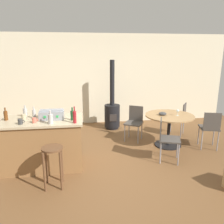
# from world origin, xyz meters

# --- Properties ---
(ground_plane) EXTENTS (8.80, 8.80, 0.00)m
(ground_plane) POSITION_xyz_m (0.00, 0.00, 0.00)
(ground_plane) COLOR brown
(back_wall) EXTENTS (8.00, 0.10, 2.70)m
(back_wall) POSITION_xyz_m (0.00, 2.91, 1.35)
(back_wall) COLOR beige
(back_wall) RESTS_ON ground_plane
(kitchen_island) EXTENTS (1.50, 0.84, 0.94)m
(kitchen_island) POSITION_xyz_m (-1.30, 0.15, 0.47)
(kitchen_island) COLOR olive
(kitchen_island) RESTS_ON ground_plane
(wooden_stool) EXTENTS (0.34, 0.34, 0.69)m
(wooden_stool) POSITION_xyz_m (-1.05, -0.60, 0.50)
(wooden_stool) COLOR brown
(wooden_stool) RESTS_ON ground_plane
(dining_table) EXTENTS (1.11, 1.11, 0.75)m
(dining_table) POSITION_xyz_m (1.45, 0.77, 0.58)
(dining_table) COLOR black
(dining_table) RESTS_ON ground_plane
(folding_chair_near) EXTENTS (0.55, 0.55, 0.85)m
(folding_chair_near) POSITION_xyz_m (0.74, 1.26, 0.50)
(folding_chair_near) COLOR #47423D
(folding_chair_near) RESTS_ON ground_plane
(folding_chair_far) EXTENTS (0.51, 0.51, 0.87)m
(folding_chair_far) POSITION_xyz_m (1.10, 0.03, 0.51)
(folding_chair_far) COLOR #47423D
(folding_chair_far) RESTS_ON ground_plane
(folding_chair_left) EXTENTS (0.50, 0.50, 0.88)m
(folding_chair_left) POSITION_xyz_m (2.28, 0.45, 0.53)
(folding_chair_left) COLOR #47423D
(folding_chair_left) RESTS_ON ground_plane
(folding_chair_right) EXTENTS (0.56, 0.56, 0.87)m
(folding_chair_right) POSITION_xyz_m (1.99, 1.40, 0.52)
(folding_chair_right) COLOR #47423D
(folding_chair_right) RESTS_ON ground_plane
(wood_stove) EXTENTS (0.44, 0.45, 1.95)m
(wood_stove) POSITION_xyz_m (0.32, 2.22, 0.49)
(wood_stove) COLOR black
(wood_stove) RESTS_ON ground_plane
(toolbox) EXTENTS (0.44, 0.25, 0.19)m
(toolbox) POSITION_xyz_m (-1.11, 0.15, 1.02)
(toolbox) COLOR gray
(toolbox) RESTS_ON kitchen_island
(bottle_0) EXTENTS (0.08, 0.08, 0.23)m
(bottle_0) POSITION_xyz_m (-1.64, 0.40, 1.02)
(bottle_0) COLOR #B7B2AD
(bottle_0) RESTS_ON kitchen_island
(bottle_1) EXTENTS (0.06, 0.06, 0.22)m
(bottle_1) POSITION_xyz_m (-1.45, 0.28, 1.02)
(bottle_1) COLOR #B7B2AD
(bottle_1) RESTS_ON kitchen_island
(bottle_2) EXTENTS (0.08, 0.08, 0.24)m
(bottle_2) POSITION_xyz_m (-1.10, -0.14, 1.03)
(bottle_2) COLOR #B7B2AD
(bottle_2) RESTS_ON kitchen_island
(bottle_3) EXTENTS (0.07, 0.07, 0.24)m
(bottle_3) POSITION_xyz_m (-1.94, 0.20, 1.03)
(bottle_3) COLOR #603314
(bottle_3) RESTS_ON kitchen_island
(bottle_4) EXTENTS (0.06, 0.06, 0.30)m
(bottle_4) POSITION_xyz_m (-0.69, -0.15, 1.05)
(bottle_4) COLOR maroon
(bottle_4) RESTS_ON kitchen_island
(bottle_5) EXTENTS (0.07, 0.07, 0.24)m
(bottle_5) POSITION_xyz_m (-0.73, 0.04, 1.03)
(bottle_5) COLOR #194C23
(bottle_5) RESTS_ON kitchen_island
(cup_0) EXTENTS (0.12, 0.08, 0.11)m
(cup_0) POSITION_xyz_m (-1.62, 0.19, 0.99)
(cup_0) COLOR tan
(cup_0) RESTS_ON kitchen_island
(cup_1) EXTENTS (0.11, 0.07, 0.08)m
(cup_1) POSITION_xyz_m (-1.33, 0.36, 0.98)
(cup_1) COLOR #DB6651
(cup_1) RESTS_ON kitchen_island
(cup_2) EXTENTS (0.11, 0.08, 0.09)m
(cup_2) POSITION_xyz_m (-1.62, -0.09, 0.98)
(cup_2) COLOR #383838
(cup_2) RESTS_ON kitchen_island
(cup_3) EXTENTS (0.11, 0.07, 0.09)m
(cup_3) POSITION_xyz_m (-1.39, -0.04, 0.98)
(cup_3) COLOR #DB6651
(cup_3) RESTS_ON kitchen_island
(wine_glass) EXTENTS (0.07, 0.07, 0.14)m
(wine_glass) POSITION_xyz_m (1.61, 0.71, 0.85)
(wine_glass) COLOR silver
(wine_glass) RESTS_ON dining_table
(serving_bowl) EXTENTS (0.18, 0.18, 0.07)m
(serving_bowl) POSITION_xyz_m (1.28, 0.79, 0.78)
(serving_bowl) COLOR #383838
(serving_bowl) RESTS_ON dining_table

